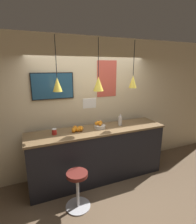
{
  "coord_description": "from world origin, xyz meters",
  "views": [
    {
      "loc": [
        -1.27,
        -2.3,
        2.29
      ],
      "look_at": [
        0.0,
        0.74,
        1.44
      ],
      "focal_mm": 28.0,
      "sensor_mm": 36.0,
      "label": 1
    }
  ],
  "objects_px": {
    "bar_stool": "(77,185)",
    "juice_bottle": "(120,121)",
    "spread_jar": "(54,132)",
    "mounted_tv": "(53,86)",
    "fruit_bowl": "(99,125)"
  },
  "relations": [
    {
      "from": "fruit_bowl",
      "to": "mounted_tv",
      "type": "height_order",
      "value": "mounted_tv"
    },
    {
      "from": "fruit_bowl",
      "to": "mounted_tv",
      "type": "distance_m",
      "value": 1.2
    },
    {
      "from": "juice_bottle",
      "to": "spread_jar",
      "type": "xyz_separation_m",
      "value": [
        -1.38,
        0.0,
        -0.05
      ]
    },
    {
      "from": "spread_jar",
      "to": "juice_bottle",
      "type": "bearing_deg",
      "value": -0.0
    },
    {
      "from": "mounted_tv",
      "to": "bar_stool",
      "type": "bearing_deg",
      "value": -81.83
    },
    {
      "from": "fruit_bowl",
      "to": "spread_jar",
      "type": "height_order",
      "value": "fruit_bowl"
    },
    {
      "from": "fruit_bowl",
      "to": "spread_jar",
      "type": "relative_size",
      "value": 2.07
    },
    {
      "from": "fruit_bowl",
      "to": "juice_bottle",
      "type": "bearing_deg",
      "value": -0.96
    },
    {
      "from": "juice_bottle",
      "to": "spread_jar",
      "type": "bearing_deg",
      "value": 180.0
    },
    {
      "from": "spread_jar",
      "to": "mounted_tv",
      "type": "xyz_separation_m",
      "value": [
        0.08,
        0.36,
        0.79
      ]
    },
    {
      "from": "bar_stool",
      "to": "spread_jar",
      "type": "xyz_separation_m",
      "value": [
        -0.22,
        0.67,
        0.73
      ]
    },
    {
      "from": "bar_stool",
      "to": "juice_bottle",
      "type": "bearing_deg",
      "value": 30.06
    },
    {
      "from": "bar_stool",
      "to": "fruit_bowl",
      "type": "bearing_deg",
      "value": 44.85
    },
    {
      "from": "bar_stool",
      "to": "juice_bottle",
      "type": "relative_size",
      "value": 2.72
    },
    {
      "from": "bar_stool",
      "to": "juice_bottle",
      "type": "xyz_separation_m",
      "value": [
        1.15,
        0.67,
        0.78
      ]
    }
  ]
}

